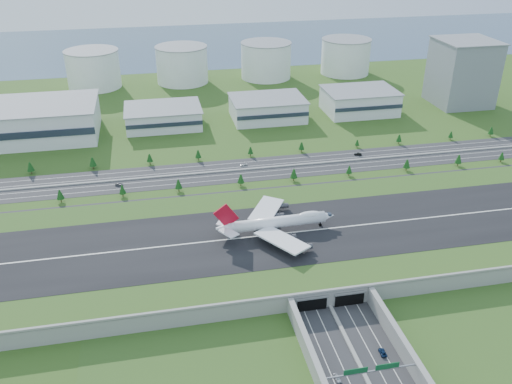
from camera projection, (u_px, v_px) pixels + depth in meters
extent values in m
plane|color=#2A531A|center=(300.00, 245.00, 279.86)|extent=(1200.00, 1200.00, 0.00)
cube|color=gray|center=(300.00, 239.00, 278.00)|extent=(520.00, 100.00, 8.00)
cube|color=#254D1A|center=(300.00, 232.00, 276.11)|extent=(520.00, 100.00, 0.16)
cube|color=black|center=(300.00, 232.00, 276.04)|extent=(520.00, 58.00, 0.12)
cube|color=silver|center=(300.00, 231.00, 276.00)|extent=(520.00, 0.90, 0.02)
cube|color=gray|center=(331.00, 290.00, 232.98)|extent=(520.00, 1.20, 1.20)
cube|color=gray|center=(423.00, 381.00, 194.38)|extent=(2.40, 100.00, 8.00)
cube|color=black|center=(312.00, 304.00, 233.30)|extent=(13.00, 1.20, 6.00)
cube|color=black|center=(349.00, 299.00, 236.28)|extent=(13.00, 1.20, 6.00)
cylinder|color=gray|center=(419.00, 371.00, 199.10)|extent=(0.70, 0.70, 7.00)
cube|color=gray|center=(371.00, 371.00, 194.05)|extent=(38.00, 0.50, 0.50)
cube|color=#0C4C23|center=(356.00, 371.00, 192.26)|extent=(9.00, 0.30, 2.40)
cube|color=#0C4C23|center=(387.00, 366.00, 194.36)|extent=(9.00, 0.30, 2.40)
cube|color=#28282B|center=(262.00, 168.00, 362.30)|extent=(560.00, 36.00, 0.12)
cylinder|color=#3D2819|center=(61.00, 200.00, 320.44)|extent=(0.50, 0.50, 2.86)
cone|color=#0E3612|center=(60.00, 194.00, 318.74)|extent=(4.45, 4.45, 5.73)
cylinder|color=#3D2819|center=(123.00, 194.00, 326.77)|extent=(0.50, 0.50, 2.66)
cone|color=#0E3612|center=(122.00, 189.00, 325.19)|extent=(4.14, 4.14, 5.32)
cylinder|color=#3D2819|center=(179.00, 189.00, 332.62)|extent=(0.50, 0.50, 2.88)
cone|color=#0E3612|center=(178.00, 184.00, 330.92)|extent=(4.47, 4.47, 5.75)
cylinder|color=#3D2819|center=(241.00, 184.00, 339.43)|extent=(0.50, 0.50, 2.81)
cone|color=#0E3612|center=(241.00, 178.00, 337.76)|extent=(4.37, 4.37, 5.62)
cylinder|color=#3D2819|center=(294.00, 179.00, 345.40)|extent=(0.50, 0.50, 2.99)
cone|color=#0E3612|center=(294.00, 173.00, 343.63)|extent=(4.64, 4.64, 5.97)
cylinder|color=#3D2819|center=(349.00, 174.00, 352.02)|extent=(0.50, 0.50, 2.53)
cone|color=#0E3612|center=(349.00, 169.00, 350.52)|extent=(3.93, 3.93, 5.05)
cylinder|color=#3D2819|center=(406.00, 169.00, 358.96)|extent=(0.50, 0.50, 2.91)
cone|color=#0E3612|center=(407.00, 163.00, 357.23)|extent=(4.52, 4.52, 5.82)
cylinder|color=#3D2819|center=(458.00, 164.00, 365.52)|extent=(0.50, 0.50, 2.92)
cone|color=#0E3612|center=(459.00, 159.00, 363.78)|extent=(4.54, 4.54, 5.84)
cylinder|color=#3D2819|center=(501.00, 160.00, 371.28)|extent=(0.50, 0.50, 2.56)
cone|color=#0E3612|center=(502.00, 156.00, 369.76)|extent=(3.99, 3.99, 5.13)
cylinder|color=#3D2819|center=(31.00, 172.00, 354.48)|extent=(0.50, 0.50, 2.98)
cone|color=#0E3612|center=(30.00, 166.00, 352.71)|extent=(4.63, 4.63, 5.96)
cylinder|color=#3D2819|center=(93.00, 167.00, 361.39)|extent=(0.50, 0.50, 2.99)
cone|color=#0E3612|center=(93.00, 161.00, 359.61)|extent=(4.66, 4.66, 5.99)
cylinder|color=#3D2819|center=(150.00, 162.00, 368.01)|extent=(0.50, 0.50, 2.70)
cone|color=#0E3612|center=(150.00, 158.00, 366.40)|extent=(4.20, 4.20, 5.40)
cylinder|color=#3D2819|center=(198.00, 158.00, 373.78)|extent=(0.50, 0.50, 2.70)
cone|color=#0E3612|center=(198.00, 154.00, 372.17)|extent=(4.20, 4.20, 5.41)
cylinder|color=#3D2819|center=(250.00, 154.00, 380.27)|extent=(0.50, 0.50, 2.49)
cone|color=#0E3612|center=(250.00, 150.00, 378.79)|extent=(3.87, 3.87, 4.97)
cylinder|color=#3D2819|center=(301.00, 150.00, 386.73)|extent=(0.50, 0.50, 2.65)
cone|color=#0E3612|center=(302.00, 146.00, 385.15)|extent=(4.12, 4.12, 5.30)
cylinder|color=#3D2819|center=(357.00, 146.00, 394.23)|extent=(0.50, 0.50, 2.06)
cone|color=#0E3612|center=(357.00, 143.00, 393.01)|extent=(3.21, 3.21, 4.12)
cylinder|color=#3D2819|center=(399.00, 142.00, 399.79)|extent=(0.50, 0.50, 2.65)
cone|color=#0E3612|center=(399.00, 138.00, 398.22)|extent=(4.13, 4.13, 5.31)
cylinder|color=#3D2819|center=(450.00, 138.00, 407.17)|extent=(0.50, 0.50, 2.35)
cone|color=#0E3612|center=(451.00, 134.00, 405.78)|extent=(3.66, 3.66, 4.70)
cylinder|color=#3D2819|center=(490.00, 135.00, 412.93)|extent=(0.50, 0.50, 2.72)
cone|color=#0E3612|center=(491.00, 130.00, 411.31)|extent=(4.23, 4.23, 5.43)
cube|color=silver|center=(15.00, 122.00, 404.84)|extent=(120.00, 60.00, 25.00)
cube|color=silver|center=(163.00, 117.00, 430.79)|extent=(58.00, 42.00, 15.00)
cube|color=silver|center=(267.00, 108.00, 445.23)|extent=(58.00, 42.00, 17.00)
cube|color=silver|center=(359.00, 101.00, 458.80)|extent=(58.00, 42.00, 19.00)
cube|color=gray|center=(462.00, 73.00, 471.44)|extent=(46.00, 46.00, 55.00)
cylinder|color=white|center=(93.00, 69.00, 519.80)|extent=(50.00, 50.00, 35.00)
cylinder|color=white|center=(182.00, 65.00, 534.71)|extent=(50.00, 50.00, 35.00)
cylinder|color=white|center=(266.00, 61.00, 549.61)|extent=(50.00, 50.00, 35.00)
cylinder|color=white|center=(345.00, 57.00, 564.52)|extent=(50.00, 50.00, 35.00)
cube|color=#37516A|center=(200.00, 44.00, 696.53)|extent=(1200.00, 260.00, 0.06)
cylinder|color=white|center=(277.00, 222.00, 274.15)|extent=(50.48, 7.30, 5.75)
cone|color=white|center=(327.00, 216.00, 279.60)|extent=(7.36, 5.97, 5.75)
cone|color=white|center=(225.00, 228.00, 268.53)|extent=(9.16, 6.03, 5.75)
ellipsoid|color=white|center=(310.00, 215.00, 276.65)|extent=(12.40, 4.86, 3.54)
cube|color=white|center=(282.00, 240.00, 261.03)|extent=(24.72, 28.92, 1.42)
cube|color=white|center=(266.00, 210.00, 287.38)|extent=(23.69, 29.19, 1.42)
cylinder|color=#38383D|center=(291.00, 237.00, 267.05)|extent=(4.75, 2.84, 2.70)
cylinder|color=#38383D|center=(307.00, 246.00, 259.59)|extent=(4.75, 2.84, 2.70)
cylinder|color=#38383D|center=(280.00, 216.00, 285.65)|extent=(4.75, 2.84, 2.70)
cylinder|color=#38383D|center=(284.00, 206.00, 295.23)|extent=(4.75, 2.84, 2.70)
cube|color=white|center=(229.00, 232.00, 263.34)|extent=(9.79, 11.24, 0.54)
cube|color=white|center=(224.00, 221.00, 273.42)|extent=(9.43, 11.26, 0.54)
cube|color=#B80C22|center=(226.00, 216.00, 265.54)|extent=(12.83, 1.20, 13.47)
cylinder|color=black|center=(320.00, 225.00, 281.03)|extent=(1.71, 0.63, 1.71)
cylinder|color=black|center=(272.00, 234.00, 273.13)|extent=(1.71, 0.63, 1.71)
cylinder|color=black|center=(269.00, 228.00, 278.09)|extent=(1.71, 0.63, 1.71)
cylinder|color=black|center=(261.00, 235.00, 272.04)|extent=(1.71, 0.63, 1.71)
cylinder|color=black|center=(259.00, 229.00, 277.00)|extent=(1.71, 0.63, 1.71)
imported|color=silver|center=(337.00, 378.00, 199.45)|extent=(2.29, 4.71, 1.55)
imported|color=#0D2042|center=(383.00, 352.00, 211.15)|extent=(2.53, 5.09, 1.39)
imported|color=#59585D|center=(119.00, 184.00, 339.45)|extent=(5.15, 2.82, 1.66)
imported|color=black|center=(358.00, 154.00, 381.24)|extent=(5.51, 3.82, 1.72)
imported|color=silver|center=(244.00, 165.00, 365.75)|extent=(5.07, 2.67, 1.40)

